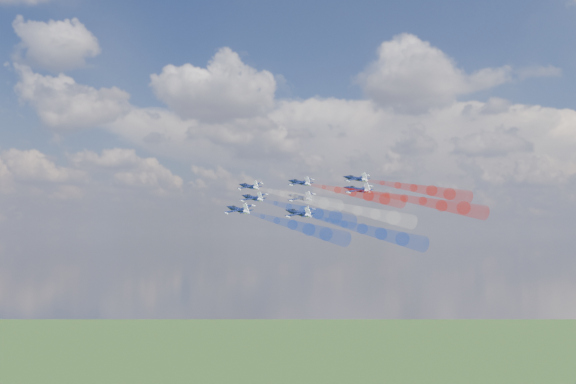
% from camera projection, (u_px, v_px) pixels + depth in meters
% --- Properties ---
extents(jet_lead, '(13.15, 12.47, 6.59)m').
position_uv_depth(jet_lead, '(249.00, 186.00, 184.47)').
color(jet_lead, black).
extents(trail_lead, '(31.34, 19.35, 10.27)m').
position_uv_depth(trail_lead, '(295.00, 196.00, 167.73)').
color(trail_lead, white).
extents(jet_inner_left, '(13.15, 12.47, 6.59)m').
position_uv_depth(jet_inner_left, '(253.00, 198.00, 170.26)').
color(jet_inner_left, black).
extents(trail_inner_left, '(31.34, 19.35, 10.27)m').
position_uv_depth(trail_inner_left, '(304.00, 210.00, 153.52)').
color(trail_inner_left, blue).
extents(jet_inner_right, '(13.15, 12.47, 6.59)m').
position_uv_depth(jet_inner_right, '(300.00, 183.00, 180.27)').
color(jet_inner_right, black).
extents(trail_inner_right, '(31.34, 19.35, 10.27)m').
position_uv_depth(trail_inner_right, '(352.00, 192.00, 163.54)').
color(trail_inner_right, red).
extents(jet_outer_left, '(13.15, 12.47, 6.59)m').
position_uv_depth(jet_outer_left, '(238.00, 210.00, 155.70)').
color(jet_outer_left, black).
extents(trail_outer_left, '(31.34, 19.35, 10.27)m').
position_uv_depth(trail_outer_left, '(293.00, 225.00, 138.96)').
color(trail_outer_left, blue).
extents(jet_center_third, '(13.15, 12.47, 6.59)m').
position_uv_depth(jet_center_third, '(300.00, 198.00, 167.09)').
color(jet_center_third, black).
extents(trail_center_third, '(31.34, 19.35, 10.27)m').
position_uv_depth(trail_center_third, '(358.00, 210.00, 150.35)').
color(trail_center_third, white).
extents(jet_outer_right, '(13.15, 12.47, 6.59)m').
position_uv_depth(jet_outer_right, '(356.00, 179.00, 180.18)').
color(jet_outer_right, black).
extents(trail_outer_right, '(31.34, 19.35, 10.27)m').
position_uv_depth(trail_outer_right, '(414.00, 188.00, 163.44)').
color(trail_outer_right, red).
extents(jet_rear_left, '(13.15, 12.47, 6.59)m').
position_uv_depth(jet_rear_left, '(299.00, 213.00, 152.28)').
color(jet_rear_left, black).
extents(trail_rear_left, '(31.34, 19.35, 10.27)m').
position_uv_depth(trail_rear_left, '(362.00, 229.00, 135.54)').
color(trail_rear_left, blue).
extents(jet_rear_right, '(13.15, 12.47, 6.59)m').
position_uv_depth(jet_rear_right, '(358.00, 190.00, 163.76)').
color(jet_rear_right, black).
extents(trail_rear_right, '(31.34, 19.35, 10.27)m').
position_uv_depth(trail_rear_right, '(422.00, 201.00, 147.03)').
color(trail_rear_right, red).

